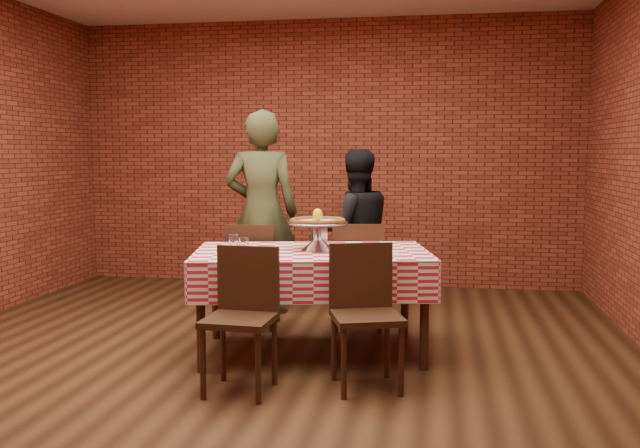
% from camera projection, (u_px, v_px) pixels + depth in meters
% --- Properties ---
extents(ground, '(6.00, 6.00, 0.00)m').
position_uv_depth(ground, '(256.00, 365.00, 4.74)').
color(ground, black).
rests_on(ground, ground).
extents(back_wall, '(5.50, 0.00, 5.50)m').
position_uv_depth(back_wall, '(325.00, 154.00, 7.53)').
color(back_wall, maroon).
rests_on(back_wall, ground).
extents(table, '(1.82, 1.30, 0.75)m').
position_uv_depth(table, '(312.00, 303.00, 4.99)').
color(table, '#34190D').
rests_on(table, ground).
extents(tablecloth, '(1.86, 1.35, 0.28)m').
position_uv_depth(tablecloth, '(312.00, 270.00, 4.96)').
color(tablecloth, red).
rests_on(tablecloth, table).
extents(pizza_stand, '(0.54, 0.54, 0.20)m').
position_uv_depth(pizza_stand, '(318.00, 236.00, 4.98)').
color(pizza_stand, silver).
rests_on(pizza_stand, tablecloth).
extents(pizza, '(0.49, 0.49, 0.03)m').
position_uv_depth(pizza, '(318.00, 222.00, 4.96)').
color(pizza, beige).
rests_on(pizza, pizza_stand).
extents(lemon, '(0.08, 0.08, 0.09)m').
position_uv_depth(lemon, '(318.00, 215.00, 4.96)').
color(lemon, yellow).
rests_on(lemon, pizza).
extents(water_glass_left, '(0.08, 0.08, 0.11)m').
position_uv_depth(water_glass_left, '(244.00, 245.00, 4.84)').
color(water_glass_left, white).
rests_on(water_glass_left, tablecloth).
extents(water_glass_right, '(0.08, 0.08, 0.11)m').
position_uv_depth(water_glass_right, '(234.00, 242.00, 5.01)').
color(water_glass_right, white).
rests_on(water_glass_right, tablecloth).
extents(side_plate, '(0.20, 0.20, 0.01)m').
position_uv_depth(side_plate, '(378.00, 251.00, 4.88)').
color(side_plate, white).
rests_on(side_plate, tablecloth).
extents(sweetener_packet_a, '(0.06, 0.05, 0.00)m').
position_uv_depth(sweetener_packet_a, '(392.00, 253.00, 4.79)').
color(sweetener_packet_a, white).
rests_on(sweetener_packet_a, tablecloth).
extents(sweetener_packet_b, '(0.06, 0.04, 0.00)m').
position_uv_depth(sweetener_packet_b, '(394.00, 253.00, 4.81)').
color(sweetener_packet_b, white).
rests_on(sweetener_packet_b, tablecloth).
extents(condiment_caddy, '(0.13, 0.12, 0.15)m').
position_uv_depth(condiment_caddy, '(319.00, 235.00, 5.27)').
color(condiment_caddy, silver).
rests_on(condiment_caddy, tablecloth).
extents(chair_near_left, '(0.42, 0.42, 0.88)m').
position_uv_depth(chair_near_left, '(239.00, 322.00, 4.16)').
color(chair_near_left, '#34190D').
rests_on(chair_near_left, ground).
extents(chair_near_right, '(0.52, 0.52, 0.89)m').
position_uv_depth(chair_near_right, '(367.00, 318.00, 4.23)').
color(chair_near_right, '#34190D').
rests_on(chair_near_right, ground).
extents(chair_far_left, '(0.43, 0.43, 0.88)m').
position_uv_depth(chair_far_left, '(254.00, 275.00, 5.76)').
color(chair_far_left, '#34190D').
rests_on(chair_far_left, ground).
extents(chair_far_right, '(0.47, 0.47, 0.89)m').
position_uv_depth(chair_far_right, '(357.00, 275.00, 5.70)').
color(chair_far_right, '#34190D').
rests_on(chair_far_right, ground).
extents(diner_olive, '(0.72, 0.51, 1.84)m').
position_uv_depth(diner_olive, '(261.00, 212.00, 6.25)').
color(diner_olive, '#404324').
rests_on(diner_olive, ground).
extents(diner_black, '(0.88, 0.79, 1.49)m').
position_uv_depth(diner_black, '(355.00, 232.00, 6.23)').
color(diner_black, black).
rests_on(diner_black, ground).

